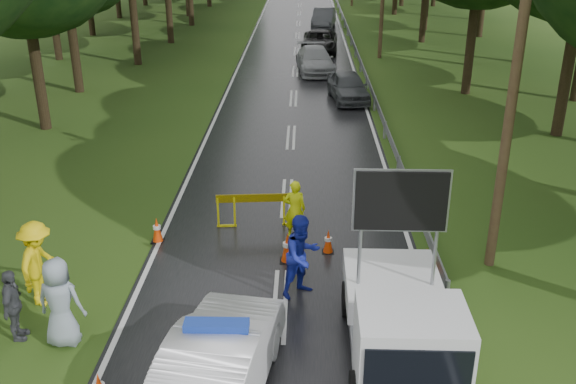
{
  "coord_description": "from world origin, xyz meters",
  "views": [
    {
      "loc": [
        0.48,
        -12.26,
        8.01
      ],
      "look_at": [
        0.09,
        3.45,
        1.3
      ],
      "focal_mm": 40.0,
      "sensor_mm": 36.0,
      "label": 1
    }
  ],
  "objects_px": {
    "police_sedan": "(219,365)",
    "queue_car_fourth": "(324,18)",
    "queue_car_first": "(348,87)",
    "queue_car_third": "(320,41)",
    "officer": "(295,209)",
    "work_truck": "(402,324)",
    "barrier": "(259,202)",
    "queue_car_second": "(315,60)",
    "civilian": "(302,256)"
  },
  "relations": [
    {
      "from": "police_sedan",
      "to": "queue_car_first",
      "type": "xyz_separation_m",
      "value": [
        3.57,
        20.82,
        -0.08
      ]
    },
    {
      "from": "barrier",
      "to": "civilian",
      "type": "relative_size",
      "value": 1.21
    },
    {
      "from": "queue_car_fourth",
      "to": "queue_car_first",
      "type": "bearing_deg",
      "value": -82.03
    },
    {
      "from": "police_sedan",
      "to": "work_truck",
      "type": "bearing_deg",
      "value": -154.41
    },
    {
      "from": "barrier",
      "to": "queue_car_fourth",
      "type": "distance_m",
      "value": 35.96
    },
    {
      "from": "police_sedan",
      "to": "queue_car_third",
      "type": "relative_size",
      "value": 0.97
    },
    {
      "from": "barrier",
      "to": "queue_car_fourth",
      "type": "bearing_deg",
      "value": 80.82
    },
    {
      "from": "police_sedan",
      "to": "queue_car_fourth",
      "type": "relative_size",
      "value": 1.03
    },
    {
      "from": "police_sedan",
      "to": "civilian",
      "type": "relative_size",
      "value": 2.39
    },
    {
      "from": "queue_car_second",
      "to": "officer",
      "type": "bearing_deg",
      "value": -98.17
    },
    {
      "from": "queue_car_fourth",
      "to": "officer",
      "type": "bearing_deg",
      "value": -86.26
    },
    {
      "from": "queue_car_second",
      "to": "queue_car_fourth",
      "type": "xyz_separation_m",
      "value": [
        0.91,
        16.0,
        0.08
      ]
    },
    {
      "from": "work_truck",
      "to": "queue_car_fourth",
      "type": "bearing_deg",
      "value": 91.07
    },
    {
      "from": "queue_car_second",
      "to": "civilian",
      "type": "bearing_deg",
      "value": -97.36
    },
    {
      "from": "work_truck",
      "to": "barrier",
      "type": "height_order",
      "value": "work_truck"
    },
    {
      "from": "work_truck",
      "to": "barrier",
      "type": "relative_size",
      "value": 1.91
    },
    {
      "from": "work_truck",
      "to": "queue_car_second",
      "type": "relative_size",
      "value": 0.97
    },
    {
      "from": "queue_car_first",
      "to": "officer",
      "type": "bearing_deg",
      "value": -106.57
    },
    {
      "from": "queue_car_first",
      "to": "work_truck",
      "type": "bearing_deg",
      "value": -98.02
    },
    {
      "from": "barrier",
      "to": "queue_car_second",
      "type": "distance_m",
      "value": 19.94
    },
    {
      "from": "queue_car_second",
      "to": "queue_car_third",
      "type": "distance_m",
      "value": 6.01
    },
    {
      "from": "police_sedan",
      "to": "queue_car_third",
      "type": "xyz_separation_m",
      "value": [
        2.47,
        32.93,
        -0.08
      ]
    },
    {
      "from": "work_truck",
      "to": "civilian",
      "type": "bearing_deg",
      "value": 126.86
    },
    {
      "from": "officer",
      "to": "queue_car_second",
      "type": "bearing_deg",
      "value": -94.06
    },
    {
      "from": "police_sedan",
      "to": "queue_car_third",
      "type": "distance_m",
      "value": 33.02
    },
    {
      "from": "queue_car_second",
      "to": "barrier",
      "type": "bearing_deg",
      "value": -101.11
    },
    {
      "from": "queue_car_second",
      "to": "queue_car_third",
      "type": "xyz_separation_m",
      "value": [
        0.37,
        6.0,
        -0.01
      ]
    },
    {
      "from": "queue_car_third",
      "to": "queue_car_fourth",
      "type": "relative_size",
      "value": 1.05
    },
    {
      "from": "barrier",
      "to": "officer",
      "type": "relative_size",
      "value": 1.45
    },
    {
      "from": "queue_car_third",
      "to": "queue_car_fourth",
      "type": "xyz_separation_m",
      "value": [
        0.54,
        10.0,
        0.09
      ]
    },
    {
      "from": "queue_car_first",
      "to": "queue_car_second",
      "type": "xyz_separation_m",
      "value": [
        -1.48,
        6.12,
        0.01
      ]
    },
    {
      "from": "police_sedan",
      "to": "work_truck",
      "type": "height_order",
      "value": "work_truck"
    },
    {
      "from": "officer",
      "to": "police_sedan",
      "type": "bearing_deg",
      "value": 77.35
    },
    {
      "from": "police_sedan",
      "to": "queue_car_fourth",
      "type": "bearing_deg",
      "value": -85.07
    },
    {
      "from": "work_truck",
      "to": "queue_car_first",
      "type": "relative_size",
      "value": 1.15
    },
    {
      "from": "queue_car_first",
      "to": "civilian",
      "type": "bearing_deg",
      "value": -104.36
    },
    {
      "from": "barrier",
      "to": "queue_car_first",
      "type": "bearing_deg",
      "value": 71.61
    },
    {
      "from": "police_sedan",
      "to": "queue_car_fourth",
      "type": "height_order",
      "value": "police_sedan"
    },
    {
      "from": "barrier",
      "to": "police_sedan",
      "type": "bearing_deg",
      "value": -96.82
    },
    {
      "from": "officer",
      "to": "queue_car_second",
      "type": "relative_size",
      "value": 0.35
    },
    {
      "from": "civilian",
      "to": "queue_car_first",
      "type": "bearing_deg",
      "value": 43.75
    },
    {
      "from": "civilian",
      "to": "queue_car_fourth",
      "type": "relative_size",
      "value": 0.43
    },
    {
      "from": "officer",
      "to": "work_truck",
      "type": "bearing_deg",
      "value": 109.35
    },
    {
      "from": "work_truck",
      "to": "officer",
      "type": "xyz_separation_m",
      "value": [
        -2.1,
        5.46,
        -0.16
      ]
    },
    {
      "from": "police_sedan",
      "to": "civilian",
      "type": "height_order",
      "value": "civilian"
    },
    {
      "from": "civilian",
      "to": "queue_car_fourth",
      "type": "distance_m",
      "value": 39.39
    },
    {
      "from": "barrier",
      "to": "queue_car_first",
      "type": "xyz_separation_m",
      "value": [
        3.32,
        13.74,
        -0.07
      ]
    },
    {
      "from": "work_truck",
      "to": "barrier",
      "type": "xyz_separation_m",
      "value": [
        -3.1,
        6.07,
        -0.23
      ]
    },
    {
      "from": "work_truck",
      "to": "officer",
      "type": "distance_m",
      "value": 5.85
    },
    {
      "from": "police_sedan",
      "to": "queue_car_second",
      "type": "xyz_separation_m",
      "value": [
        2.09,
        26.93,
        -0.07
      ]
    }
  ]
}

